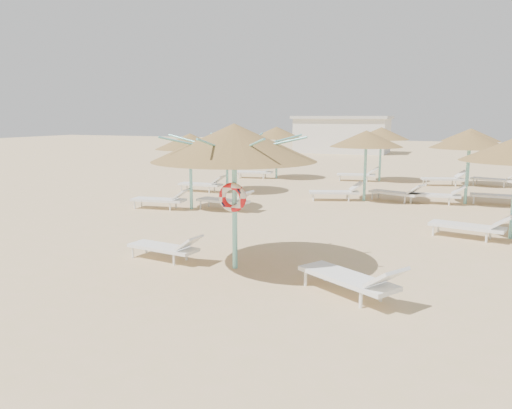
% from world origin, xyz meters
% --- Properties ---
extents(ground, '(120.00, 120.00, 0.00)m').
position_xyz_m(ground, '(0.00, 0.00, 0.00)').
color(ground, tan).
rests_on(ground, ground).
extents(main_palapa, '(3.45, 3.45, 3.09)m').
position_xyz_m(main_palapa, '(-0.33, -0.10, 2.69)').
color(main_palapa, '#7AD4CE').
rests_on(main_palapa, ground).
extents(lounger_main_a, '(1.88, 0.78, 0.66)m').
position_xyz_m(lounger_main_a, '(-1.99, -0.16, 0.32)').
color(lounger_main_a, white).
rests_on(lounger_main_a, ground).
extents(lounger_main_b, '(2.14, 1.64, 0.77)m').
position_xyz_m(lounger_main_b, '(2.38, -0.90, 0.37)').
color(lounger_main_b, white).
rests_on(lounger_main_b, ground).
extents(palapa_field, '(18.38, 13.66, 2.73)m').
position_xyz_m(palapa_field, '(2.04, 10.46, 2.31)').
color(palapa_field, '#7AD4CE').
rests_on(palapa_field, ground).
extents(service_hut, '(8.40, 4.40, 3.25)m').
position_xyz_m(service_hut, '(-6.00, 35.00, 1.64)').
color(service_hut, silver).
rests_on(service_hut, ground).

